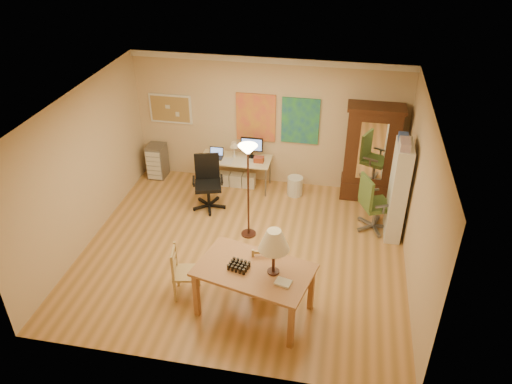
% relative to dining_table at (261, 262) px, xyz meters
% --- Properties ---
extents(floor, '(5.50, 5.50, 0.00)m').
position_rel_dining_table_xyz_m(floor, '(-0.57, 1.38, -0.96)').
color(floor, '#A5743A').
rests_on(floor, ground).
extents(crown_molding, '(5.50, 0.08, 0.12)m').
position_rel_dining_table_xyz_m(crown_molding, '(-0.57, 3.84, 1.68)').
color(crown_molding, white).
rests_on(crown_molding, floor).
extents(corkboard, '(0.90, 0.04, 0.62)m').
position_rel_dining_table_xyz_m(corkboard, '(-2.62, 3.85, 0.54)').
color(corkboard, '#9F864B').
rests_on(corkboard, floor).
extents(art_panel_left, '(0.80, 0.04, 1.00)m').
position_rel_dining_table_xyz_m(art_panel_left, '(-0.82, 3.85, 0.49)').
color(art_panel_left, gold).
rests_on(art_panel_left, floor).
extents(art_panel_right, '(0.75, 0.04, 0.95)m').
position_rel_dining_table_xyz_m(art_panel_right, '(0.08, 3.85, 0.49)').
color(art_panel_right, '#226289').
rests_on(art_panel_right, floor).
extents(dining_table, '(1.81, 1.33, 1.52)m').
position_rel_dining_table_xyz_m(dining_table, '(0.00, 0.00, 0.00)').
color(dining_table, '#996132').
rests_on(dining_table, floor).
extents(ladder_chair_back, '(0.52, 0.50, 0.93)m').
position_rel_dining_table_xyz_m(ladder_chair_back, '(-0.03, 0.47, -0.53)').
color(ladder_chair_back, tan).
rests_on(ladder_chair_back, floor).
extents(ladder_chair_left, '(0.45, 0.47, 0.87)m').
position_rel_dining_table_xyz_m(ladder_chair_left, '(-1.22, 0.18, -0.56)').
color(ladder_chair_left, tan).
rests_on(ladder_chair_left, floor).
extents(torchiere_lamp, '(0.33, 0.33, 1.80)m').
position_rel_dining_table_xyz_m(torchiere_lamp, '(-0.57, 1.88, 0.48)').
color(torchiere_lamp, '#42241A').
rests_on(torchiere_lamp, floor).
extents(computer_desk, '(1.45, 0.63, 1.10)m').
position_rel_dining_table_xyz_m(computer_desk, '(-1.15, 3.53, -0.56)').
color(computer_desk, beige).
rests_on(computer_desk, floor).
extents(office_chair_black, '(0.66, 0.66, 1.08)m').
position_rel_dining_table_xyz_m(office_chair_black, '(-1.53, 2.64, -0.68)').
color(office_chair_black, black).
rests_on(office_chair_black, floor).
extents(office_chair_green, '(0.68, 0.68, 1.10)m').
position_rel_dining_table_xyz_m(office_chair_green, '(1.62, 2.50, -0.67)').
color(office_chair_green, slate).
rests_on(office_chair_green, floor).
extents(drawer_cart, '(0.37, 0.44, 0.73)m').
position_rel_dining_table_xyz_m(drawer_cart, '(-2.94, 3.62, -0.60)').
color(drawer_cart, slate).
rests_on(drawer_cart, floor).
extents(armoire, '(1.07, 0.51, 1.97)m').
position_rel_dining_table_xyz_m(armoire, '(1.51, 3.62, -0.11)').
color(armoire, '#32150D').
rests_on(armoire, floor).
extents(bookshelf, '(0.27, 0.72, 1.79)m').
position_rel_dining_table_xyz_m(bookshelf, '(1.98, 2.42, -0.07)').
color(bookshelf, white).
rests_on(bookshelf, floor).
extents(wastebin, '(0.32, 0.32, 0.40)m').
position_rel_dining_table_xyz_m(wastebin, '(0.08, 3.42, -0.77)').
color(wastebin, silver).
rests_on(wastebin, floor).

